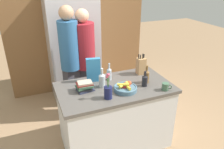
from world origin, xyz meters
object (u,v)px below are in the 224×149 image
at_px(book_stack, 85,86).
at_px(person_in_blue, 84,59).
at_px(bottle_vinegar, 146,76).
at_px(bottle_wine, 109,73).
at_px(fruit_bowl, 125,88).
at_px(knife_block, 141,66).
at_px(cereal_box, 93,70).
at_px(coffee_mug, 166,87).
at_px(refrigerator, 73,48).
at_px(bottle_water, 102,80).
at_px(flower_vase, 108,91).
at_px(bottle_oil, 145,80).
at_px(person_at_sink, 70,58).

height_order(book_stack, person_in_blue, person_in_blue).
relative_size(bottle_vinegar, bottle_wine, 1.00).
height_order(fruit_bowl, bottle_wine, bottle_wine).
bearing_deg(book_stack, knife_block, 11.73).
xyz_separation_m(fruit_bowl, person_in_blue, (-0.23, 1.01, 0.05)).
distance_m(cereal_box, book_stack, 0.29).
bearing_deg(cereal_box, knife_block, -2.58).
distance_m(fruit_bowl, person_in_blue, 1.03).
distance_m(knife_block, bottle_vinegar, 0.28).
height_order(cereal_box, person_in_blue, person_in_blue).
xyz_separation_m(coffee_mug, bottle_wine, (-0.53, 0.51, 0.05)).
bearing_deg(bottle_wine, book_stack, -156.50).
xyz_separation_m(knife_block, person_in_blue, (-0.63, 0.65, -0.03)).
distance_m(knife_block, bottle_wine, 0.49).
bearing_deg(knife_block, person_in_blue, 134.22).
distance_m(cereal_box, person_in_blue, 0.62).
relative_size(knife_block, book_stack, 1.39).
distance_m(knife_block, book_stack, 0.88).
bearing_deg(book_stack, cereal_box, 49.50).
xyz_separation_m(bottle_vinegar, person_in_blue, (-0.56, 0.92, -0.01)).
height_order(fruit_bowl, person_in_blue, person_in_blue).
height_order(refrigerator, fruit_bowl, refrigerator).
xyz_separation_m(bottle_water, person_in_blue, (0.00, 0.81, -0.01)).
relative_size(flower_vase, bottle_water, 1.24).
height_order(bottle_oil, bottle_wine, bottle_wine).
height_order(bottle_oil, person_in_blue, person_in_blue).
bearing_deg(flower_vase, bottle_water, 84.29).
bearing_deg(refrigerator, person_in_blue, -86.97).
bearing_deg(person_at_sink, bottle_water, -94.64).
distance_m(fruit_bowl, person_at_sink, 1.07).
height_order(refrigerator, person_at_sink, refrigerator).
xyz_separation_m(cereal_box, bottle_oil, (0.55, -0.37, -0.08)).
relative_size(cereal_box, person_at_sink, 0.18).
xyz_separation_m(fruit_bowl, bottle_wine, (-0.08, 0.34, 0.05)).
relative_size(refrigerator, coffee_mug, 17.93).
height_order(bottle_oil, bottle_vinegar, bottle_vinegar).
height_order(knife_block, book_stack, knife_block).
distance_m(knife_block, bottle_water, 0.65).
distance_m(bottle_oil, bottle_water, 0.53).
xyz_separation_m(bottle_vinegar, bottle_wine, (-0.42, 0.25, -0.00)).
bearing_deg(flower_vase, coffee_mug, -6.73).
height_order(flower_vase, coffee_mug, flower_vase).
height_order(knife_block, person_in_blue, person_in_blue).
relative_size(bottle_wine, bottle_water, 0.94).
distance_m(cereal_box, bottle_wine, 0.21).
xyz_separation_m(book_stack, person_in_blue, (0.22, 0.83, 0.03)).
height_order(bottle_wine, person_in_blue, person_in_blue).
distance_m(refrigerator, flower_vase, 1.70).
xyz_separation_m(fruit_bowl, person_at_sink, (-0.45, 0.96, 0.10)).
relative_size(knife_block, bottle_oil, 1.49).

